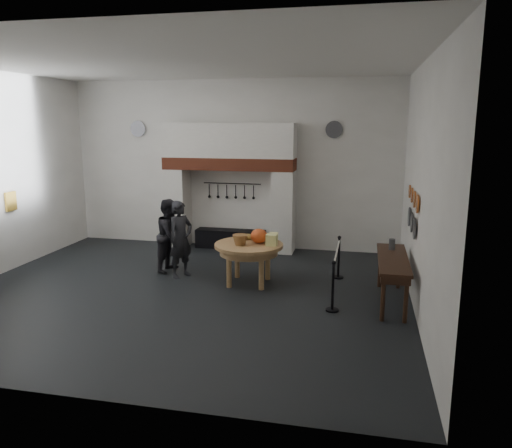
% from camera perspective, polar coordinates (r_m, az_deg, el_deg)
% --- Properties ---
extents(floor, '(9.00, 8.00, 0.02)m').
position_cam_1_polar(floor, '(10.34, -8.33, -7.75)').
color(floor, black).
rests_on(floor, ground).
extents(ceiling, '(9.00, 8.00, 0.02)m').
position_cam_1_polar(ceiling, '(9.81, -9.15, 17.88)').
color(ceiling, silver).
rests_on(ceiling, wall_back).
extents(wall_back, '(9.00, 0.02, 4.50)m').
position_cam_1_polar(wall_back, '(13.61, -2.69, 6.78)').
color(wall_back, white).
rests_on(wall_back, floor).
extents(wall_front, '(9.00, 0.02, 4.50)m').
position_cam_1_polar(wall_front, '(6.30, -21.76, 0.11)').
color(wall_front, white).
rests_on(wall_front, floor).
extents(wall_right, '(0.02, 8.00, 4.50)m').
position_cam_1_polar(wall_right, '(9.23, 18.43, 3.82)').
color(wall_right, white).
rests_on(wall_right, floor).
extents(chimney_pier_left, '(0.55, 0.70, 2.15)m').
position_cam_1_polar(chimney_pier_left, '(13.89, -8.91, 1.86)').
color(chimney_pier_left, silver).
rests_on(chimney_pier_left, floor).
extents(chimney_pier_right, '(0.55, 0.70, 2.15)m').
position_cam_1_polar(chimney_pier_right, '(13.12, 3.20, 1.41)').
color(chimney_pier_right, silver).
rests_on(chimney_pier_right, floor).
extents(hearth_brick_band, '(3.50, 0.72, 0.32)m').
position_cam_1_polar(hearth_brick_band, '(13.27, -3.09, 6.91)').
color(hearth_brick_band, '#9E442B').
rests_on(hearth_brick_band, chimney_pier_left).
extents(chimney_hood, '(3.50, 0.70, 0.90)m').
position_cam_1_polar(chimney_hood, '(13.23, -3.12, 9.54)').
color(chimney_hood, silver).
rests_on(chimney_hood, hearth_brick_band).
extents(iron_range, '(1.90, 0.45, 0.50)m').
position_cam_1_polar(iron_range, '(13.67, -2.92, -1.71)').
color(iron_range, black).
rests_on(iron_range, floor).
extents(utensil_rail, '(1.60, 0.02, 0.02)m').
position_cam_1_polar(utensil_rail, '(13.59, -2.76, 4.65)').
color(utensil_rail, black).
rests_on(utensil_rail, wall_back).
extents(wall_plaque, '(0.05, 0.34, 0.44)m').
position_cam_1_polar(wall_plaque, '(12.83, -26.22, 2.35)').
color(wall_plaque, gold).
rests_on(wall_plaque, wall_left).
extents(work_table, '(1.50, 1.50, 0.07)m').
position_cam_1_polar(work_table, '(10.55, -0.83, -2.45)').
color(work_table, tan).
rests_on(work_table, floor).
extents(pumpkin, '(0.36, 0.36, 0.31)m').
position_cam_1_polar(pumpkin, '(10.56, 0.35, -1.38)').
color(pumpkin, '#D8521E').
rests_on(pumpkin, work_table).
extents(cheese_block_big, '(0.22, 0.22, 0.24)m').
position_cam_1_polar(cheese_block_big, '(10.37, 1.80, -1.83)').
color(cheese_block_big, '#E2E388').
rests_on(cheese_block_big, work_table).
extents(cheese_block_small, '(0.18, 0.18, 0.20)m').
position_cam_1_polar(cheese_block_small, '(10.66, 1.99, -1.56)').
color(cheese_block_small, '#FFF798').
rests_on(cheese_block_small, work_table).
extents(wicker_basket, '(0.33, 0.33, 0.22)m').
position_cam_1_polar(wicker_basket, '(10.41, -1.83, -1.83)').
color(wicker_basket, olive).
rests_on(wicker_basket, work_table).
extents(bread_loaf, '(0.31, 0.18, 0.13)m').
position_cam_1_polar(bread_loaf, '(10.88, -0.93, -1.47)').
color(bread_loaf, '#AA843C').
rests_on(bread_loaf, work_table).
extents(visitor_near, '(0.67, 0.75, 1.71)m').
position_cam_1_polar(visitor_near, '(11.13, -8.60, -1.74)').
color(visitor_near, black).
rests_on(visitor_near, floor).
extents(visitor_far, '(0.74, 0.90, 1.68)m').
position_cam_1_polar(visitor_far, '(11.64, -9.75, -1.26)').
color(visitor_far, black).
rests_on(visitor_far, floor).
extents(side_table, '(0.55, 2.20, 0.06)m').
position_cam_1_polar(side_table, '(9.75, 15.40, -3.89)').
color(side_table, '#3B2115').
rests_on(side_table, floor).
extents(pewter_jug, '(0.12, 0.12, 0.22)m').
position_cam_1_polar(pewter_jug, '(10.30, 15.27, -2.25)').
color(pewter_jug, '#454549').
rests_on(pewter_jug, side_table).
extents(copper_pan_a, '(0.03, 0.34, 0.34)m').
position_cam_1_polar(copper_pan_a, '(9.47, 17.95, 2.19)').
color(copper_pan_a, '#C6662D').
rests_on(copper_pan_a, wall_right).
extents(copper_pan_b, '(0.03, 0.32, 0.32)m').
position_cam_1_polar(copper_pan_b, '(10.01, 17.66, 2.70)').
color(copper_pan_b, '#C6662D').
rests_on(copper_pan_b, wall_right).
extents(copper_pan_c, '(0.03, 0.30, 0.30)m').
position_cam_1_polar(copper_pan_c, '(10.55, 17.40, 3.16)').
color(copper_pan_c, '#C6662D').
rests_on(copper_pan_c, wall_right).
extents(copper_pan_d, '(0.03, 0.28, 0.28)m').
position_cam_1_polar(copper_pan_d, '(11.09, 17.16, 3.57)').
color(copper_pan_d, '#C6662D').
rests_on(copper_pan_d, wall_right).
extents(pewter_plate_left, '(0.03, 0.40, 0.40)m').
position_cam_1_polar(pewter_plate_left, '(9.75, 17.66, -0.51)').
color(pewter_plate_left, '#4C4C51').
rests_on(pewter_plate_left, wall_right).
extents(pewter_plate_mid, '(0.03, 0.40, 0.40)m').
position_cam_1_polar(pewter_plate_mid, '(10.34, 17.37, 0.18)').
color(pewter_plate_mid, '#4C4C51').
rests_on(pewter_plate_mid, wall_right).
extents(pewter_plate_right, '(0.03, 0.40, 0.40)m').
position_cam_1_polar(pewter_plate_right, '(10.93, 17.11, 0.80)').
color(pewter_plate_right, '#4C4C51').
rests_on(pewter_plate_right, wall_right).
extents(pewter_plate_back_left, '(0.44, 0.03, 0.44)m').
position_cam_1_polar(pewter_plate_back_left, '(14.46, -13.35, 10.54)').
color(pewter_plate_back_left, '#4C4C51').
rests_on(pewter_plate_back_left, wall_back).
extents(pewter_plate_back_right, '(0.44, 0.03, 0.44)m').
position_cam_1_polar(pewter_plate_back_right, '(13.09, 8.92, 10.62)').
color(pewter_plate_back_right, '#4C4C51').
rests_on(pewter_plate_back_right, wall_back).
extents(barrier_post_near, '(0.05, 0.05, 0.90)m').
position_cam_1_polar(barrier_post_near, '(9.25, 8.77, -7.18)').
color(barrier_post_near, black).
rests_on(barrier_post_near, floor).
extents(barrier_post_far, '(0.05, 0.05, 0.90)m').
position_cam_1_polar(barrier_post_far, '(11.16, 9.43, -3.89)').
color(barrier_post_far, black).
rests_on(barrier_post_far, floor).
extents(barrier_rope, '(0.04, 2.00, 0.04)m').
position_cam_1_polar(barrier_rope, '(10.09, 9.21, -3.21)').
color(barrier_rope, beige).
rests_on(barrier_rope, barrier_post_near).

